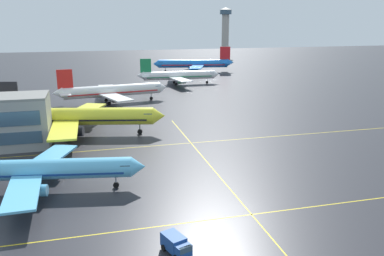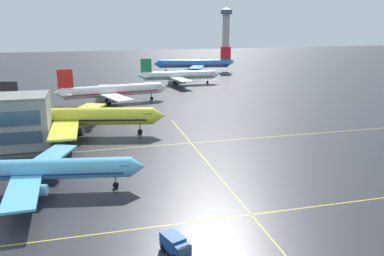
{
  "view_description": "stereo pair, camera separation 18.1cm",
  "coord_description": "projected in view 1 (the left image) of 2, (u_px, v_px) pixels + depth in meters",
  "views": [
    {
      "loc": [
        -20.63,
        -48.5,
        26.37
      ],
      "look_at": [
        0.12,
        31.61,
        3.53
      ],
      "focal_mm": 37.23,
      "sensor_mm": 36.0,
      "label": 1
    },
    {
      "loc": [
        -20.46,
        -48.55,
        26.37
      ],
      "look_at": [
        0.12,
        31.61,
        3.53
      ],
      "focal_mm": 37.23,
      "sensor_mm": 36.0,
      "label": 2
    }
  ],
  "objects": [
    {
      "name": "airliner_third_row",
      "position": [
        112.0,
        91.0,
        127.52
      ],
      "size": [
        36.85,
        31.5,
        11.46
      ],
      "color": "white",
      "rests_on": "ground"
    },
    {
      "name": "airliner_front_gate",
      "position": [
        40.0,
        170.0,
        62.4
      ],
      "size": [
        32.45,
        27.64,
        10.11
      ],
      "color": "#5BB7E5",
      "rests_on": "ground"
    },
    {
      "name": "airliner_second_row",
      "position": [
        77.0,
        117.0,
        92.43
      ],
      "size": [
        40.25,
        34.2,
        12.6
      ],
      "color": "yellow",
      "rests_on": "ground"
    },
    {
      "name": "airliner_far_right_stand",
      "position": [
        194.0,
        64.0,
        200.42
      ],
      "size": [
        40.78,
        34.72,
        12.71
      ],
      "color": "blue",
      "rests_on": "ground"
    },
    {
      "name": "service_truck_red_van",
      "position": [
        176.0,
        244.0,
        45.96
      ],
      "size": [
        3.24,
        4.49,
        2.1
      ],
      "color": "#1E4793",
      "rests_on": "ground"
    },
    {
      "name": "airliner_far_left_stand",
      "position": [
        178.0,
        75.0,
        163.79
      ],
      "size": [
        34.64,
        29.91,
        10.78
      ],
      "color": "white",
      "rests_on": "ground"
    },
    {
      "name": "taxiway_markings",
      "position": [
        214.0,
        171.0,
        71.31
      ],
      "size": [
        159.16,
        75.02,
        0.01
      ],
      "color": "yellow",
      "rests_on": "ground"
    },
    {
      "name": "ground_plane",
      "position": [
        246.0,
        208.0,
        57.26
      ],
      "size": [
        600.0,
        600.0,
        0.0
      ],
      "primitive_type": "plane",
      "color": "#28282D"
    },
    {
      "name": "control_tower",
      "position": [
        225.0,
        27.0,
        288.64
      ],
      "size": [
        8.82,
        8.82,
        34.21
      ],
      "color": "#ADA89E",
      "rests_on": "ground"
    }
  ]
}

